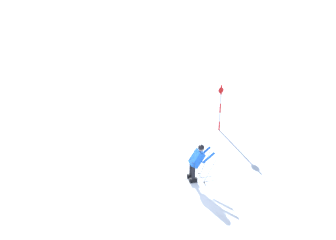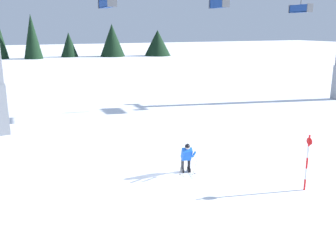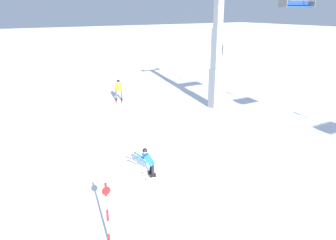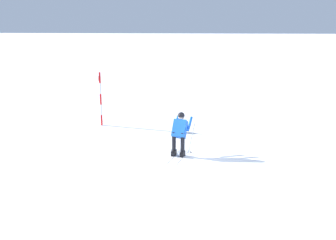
{
  "view_description": "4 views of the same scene",
  "coord_description": "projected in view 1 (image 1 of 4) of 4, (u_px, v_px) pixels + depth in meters",
  "views": [
    {
      "loc": [
        -8.71,
        4.8,
        6.83
      ],
      "look_at": [
        1.29,
        -0.27,
        2.39
      ],
      "focal_mm": 39.15,
      "sensor_mm": 36.0,
      "label": 1
    },
    {
      "loc": [
        -5.61,
        -14.28,
        6.07
      ],
      "look_at": [
        0.64,
        -0.16,
        2.14
      ],
      "focal_mm": 38.92,
      "sensor_mm": 36.0,
      "label": 2
    },
    {
      "loc": [
        13.09,
        -7.77,
        7.19
      ],
      "look_at": [
        1.62,
        -0.61,
        2.73
      ],
      "focal_mm": 36.18,
      "sensor_mm": 36.0,
      "label": 3
    },
    {
      "loc": [
        0.4,
        10.39,
        4.19
      ],
      "look_at": [
        1.25,
        0.32,
        1.56
      ],
      "focal_mm": 40.66,
      "sensor_mm": 36.0,
      "label": 4
    }
  ],
  "objects": [
    {
      "name": "skier_carving_main",
      "position": [
        197.0,
        161.0,
        12.84
      ],
      "size": [
        0.9,
        1.62,
        1.5
      ],
      "color": "white",
      "rests_on": "ground_plane"
    },
    {
      "name": "ground_plane",
      "position": [
        179.0,
        204.0,
        11.75
      ],
      "size": [
        260.0,
        260.0,
        0.0
      ],
      "primitive_type": "plane",
      "color": "white"
    },
    {
      "name": "trail_marker_pole",
      "position": [
        220.0,
        106.0,
        16.92
      ],
      "size": [
        0.07,
        0.28,
        2.21
      ],
      "color": "red",
      "rests_on": "ground_plane"
    }
  ]
}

